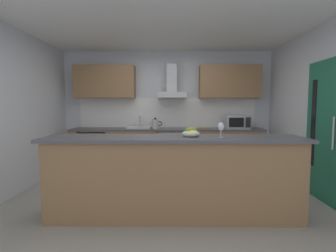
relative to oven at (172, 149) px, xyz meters
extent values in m
cube|color=gray|center=(-0.10, -1.62, -0.47)|extent=(5.64, 4.93, 0.02)
cube|color=white|center=(-0.10, -1.62, 2.15)|extent=(5.64, 4.93, 0.02)
cube|color=silver|center=(-0.10, 0.41, 0.84)|extent=(5.64, 0.12, 2.60)
cube|color=silver|center=(-2.48, -1.62, 0.84)|extent=(0.12, 4.93, 2.60)
cube|color=silver|center=(2.28, -1.62, 0.84)|extent=(0.12, 4.93, 2.60)
cube|color=white|center=(-0.10, 0.33, 0.77)|extent=(3.94, 0.02, 0.66)
cube|color=olive|center=(-0.10, 0.03, -0.03)|extent=(4.08, 0.60, 0.86)
cube|color=#4C4C51|center=(-0.10, 0.03, 0.42)|extent=(4.08, 0.60, 0.04)
cube|color=olive|center=(0.02, -2.32, 0.03)|extent=(3.07, 0.52, 0.97)
cube|color=#4C4C51|center=(0.02, -2.32, 0.53)|extent=(3.17, 0.64, 0.04)
cube|color=olive|center=(-1.46, 0.18, 1.45)|extent=(1.31, 0.32, 0.70)
cube|color=olive|center=(1.26, 0.18, 1.45)|extent=(1.31, 0.32, 0.70)
cube|color=#1E664C|center=(2.20, -1.72, 0.56)|extent=(0.04, 0.85, 2.05)
cube|color=black|center=(2.18, -1.49, 0.67)|extent=(0.01, 0.11, 1.31)
cylinder|color=#B7BABC|center=(2.16, -2.00, 0.56)|extent=(0.03, 0.03, 0.45)
cube|color=slate|center=(0.00, 0.01, 0.00)|extent=(0.60, 0.56, 0.80)
cube|color=black|center=(0.00, -0.29, -0.06)|extent=(0.50, 0.02, 0.48)
cube|color=#B7BABC|center=(0.00, -0.29, 0.34)|extent=(0.54, 0.02, 0.09)
cylinder|color=#B7BABC|center=(0.00, -0.32, 0.18)|extent=(0.49, 0.02, 0.02)
cube|color=white|center=(-1.66, 0.01, -0.04)|extent=(0.58, 0.56, 0.85)
cube|color=silver|center=(-1.66, -0.28, -0.04)|extent=(0.55, 0.02, 0.80)
cylinder|color=#B7BABC|center=(-1.44, -0.30, 0.01)|extent=(0.02, 0.02, 0.38)
cube|color=#B7BABC|center=(1.39, -0.02, 0.59)|extent=(0.50, 0.36, 0.30)
cube|color=black|center=(1.33, -0.21, 0.59)|extent=(0.30, 0.02, 0.19)
cube|color=black|center=(1.57, -0.21, 0.59)|extent=(0.10, 0.01, 0.21)
cube|color=silver|center=(-0.70, 0.01, 0.46)|extent=(0.50, 0.40, 0.04)
cylinder|color=#B7BABC|center=(-0.70, 0.13, 0.57)|extent=(0.03, 0.03, 0.26)
cylinder|color=#B7BABC|center=(-0.70, 0.05, 0.69)|extent=(0.03, 0.16, 0.03)
cylinder|color=#B7BABC|center=(-0.35, -0.03, 0.54)|extent=(0.15, 0.15, 0.20)
sphere|color=black|center=(-0.35, -0.03, 0.65)|extent=(0.06, 0.06, 0.06)
cone|color=#B7BABC|center=(-0.45, -0.03, 0.58)|extent=(0.09, 0.04, 0.07)
torus|color=black|center=(-0.26, -0.03, 0.55)|extent=(0.11, 0.02, 0.11)
cube|color=#B7BABC|center=(0.00, 0.11, 1.16)|extent=(0.62, 0.45, 0.12)
cube|color=#B7BABC|center=(0.00, 0.16, 1.52)|extent=(0.22, 0.22, 0.60)
cylinder|color=silver|center=(0.58, -2.39, 0.56)|extent=(0.07, 0.07, 0.01)
cylinder|color=silver|center=(0.58, -2.39, 0.61)|extent=(0.01, 0.01, 0.09)
ellipsoid|color=silver|center=(0.58, -2.39, 0.68)|extent=(0.08, 0.08, 0.10)
ellipsoid|color=beige|center=(0.23, -2.30, 0.59)|extent=(0.22, 0.22, 0.09)
sphere|color=#66B233|center=(0.19, -2.32, 0.64)|extent=(0.06, 0.06, 0.06)
sphere|color=#66B233|center=(0.27, -2.27, 0.64)|extent=(0.06, 0.06, 0.06)
sphere|color=orange|center=(0.23, -2.30, 0.64)|extent=(0.07, 0.07, 0.07)
cube|color=#9E7247|center=(0.60, -0.02, 0.45)|extent=(0.37, 0.28, 0.02)
camera|label=1|loc=(-0.02, -5.37, 0.94)|focal=26.89mm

